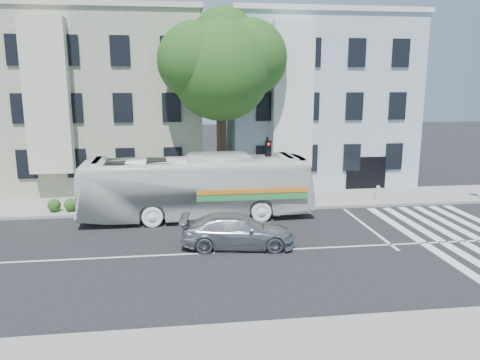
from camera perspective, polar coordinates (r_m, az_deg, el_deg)
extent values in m
plane|color=black|center=(19.48, 0.12, -8.73)|extent=(120.00, 120.00, 0.00)
cube|color=gray|center=(27.05, -2.12, -2.67)|extent=(80.00, 4.00, 0.15)
cube|color=gray|center=(33.43, -15.56, 9.09)|extent=(12.00, 10.00, 11.00)
cube|color=#9FB1BE|center=(34.42, 8.52, 9.45)|extent=(12.00, 10.00, 11.00)
cylinder|color=#2D2116|center=(27.03, -2.26, 2.78)|extent=(0.56, 0.56, 5.20)
sphere|color=#184114|center=(26.70, -2.35, 13.22)|extent=(5.60, 5.60, 5.60)
sphere|color=#184114|center=(27.32, 1.02, 14.67)|extent=(4.40, 4.40, 4.40)
sphere|color=#184114|center=(26.33, -5.43, 14.29)|extent=(4.20, 4.20, 4.20)
sphere|color=#184114|center=(28.02, -1.97, 16.64)|extent=(3.80, 3.80, 3.80)
sphere|color=#184114|center=(27.25, -3.73, 11.08)|extent=(3.40, 3.40, 3.40)
imported|color=white|center=(23.87, -5.26, -0.83)|extent=(3.16, 11.82, 3.27)
imported|color=#AAADB1|center=(19.83, -0.28, -6.22)|extent=(2.47, 4.98, 1.39)
cylinder|color=black|center=(25.04, 3.30, 0.68)|extent=(0.13, 0.13, 4.02)
cube|color=black|center=(24.56, 3.45, 3.85)|extent=(0.32, 0.29, 0.81)
sphere|color=red|center=(24.40, 3.51, 4.37)|extent=(0.15, 0.15, 0.15)
cylinder|color=white|center=(24.81, 3.37, 1.70)|extent=(0.41, 0.17, 0.42)
cylinder|color=#B3B3AF|center=(28.39, 16.45, -1.61)|extent=(0.27, 0.27, 0.67)
sphere|color=#B3B3AF|center=(28.31, 16.49, -0.88)|extent=(0.25, 0.25, 0.25)
cylinder|color=#B3B3AF|center=(28.37, 16.46, -1.43)|extent=(0.46, 0.21, 0.16)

